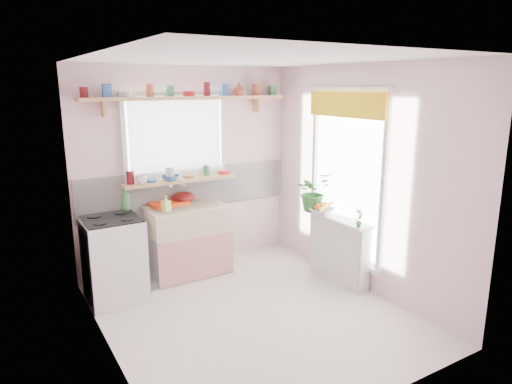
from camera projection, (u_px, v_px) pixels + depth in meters
room at (263, 163)px, 5.38m from camera, size 3.20×3.20×3.20m
sink_unit at (188, 240)px, 5.55m from camera, size 0.95×0.65×1.11m
cooker at (114, 259)px, 4.86m from camera, size 0.58×0.58×0.93m
radiator_ledge at (338, 248)px, 5.38m from camera, size 0.22×0.95×0.78m
windowsill at (180, 180)px, 5.54m from camera, size 1.40×0.22×0.04m
pine_shelf at (189, 98)px, 5.38m from camera, size 2.52×0.24×0.04m
shelf_crockery at (189, 91)px, 5.37m from camera, size 2.47×0.11×0.12m
sill_crockery at (176, 175)px, 5.50m from camera, size 1.35×0.11×0.12m
dish_tray at (167, 203)px, 5.54m from camera, size 0.48×0.38×0.04m
colander at (183, 197)px, 5.63m from camera, size 0.35×0.35×0.13m
jade_plant at (313, 191)px, 5.52m from camera, size 0.47×0.42×0.47m
fruit_bowl at (322, 211)px, 5.42m from camera, size 0.38×0.38×0.07m
herb_pot at (359, 218)px, 4.89m from camera, size 0.13×0.11×0.22m
soap_bottle_sink at (166, 203)px, 5.24m from camera, size 0.11×0.11×0.18m
sill_cup at (142, 179)px, 5.23m from camera, size 0.16×0.16×0.11m
sill_bowl at (171, 178)px, 5.41m from camera, size 0.26×0.26×0.07m
shelf_vase at (239, 89)px, 5.64m from camera, size 0.19×0.19×0.15m
cooker_bottle at (125, 199)px, 5.02m from camera, size 0.13×0.13×0.27m
fruit at (322, 206)px, 5.41m from camera, size 0.20×0.14×0.10m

